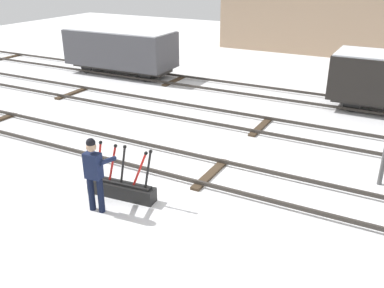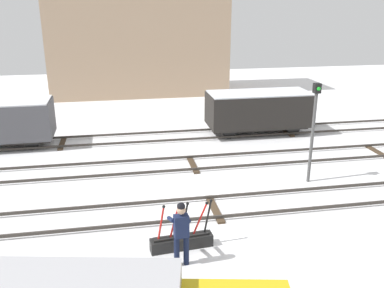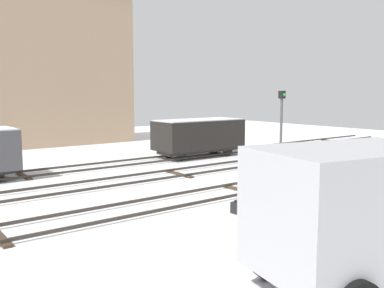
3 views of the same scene
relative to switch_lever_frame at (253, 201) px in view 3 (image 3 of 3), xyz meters
name	(u,v)px [view 3 (image 3 of 3)]	position (x,y,z in m)	size (l,w,h in m)	color
ground_plane	(241,191)	(1.45, 2.07, -0.25)	(60.00, 60.00, 0.00)	white
track_main_line	(241,188)	(1.45, 2.07, -0.14)	(44.00, 1.94, 0.18)	#38332D
track_siding_near	(179,173)	(1.45, 6.19, -0.14)	(44.00, 1.94, 0.18)	#38332D
track_siding_far	(137,162)	(1.45, 10.13, -0.14)	(44.00, 1.94, 0.18)	#38332D
switch_lever_frame	(253,201)	(0.00, 0.00, 0.00)	(1.83, 0.53, 1.44)	black
rail_worker	(268,182)	(-0.14, -0.76, 0.80)	(0.58, 0.74, 1.85)	#111831
delivery_truck	(381,206)	(-1.99, -5.42, 1.34)	(5.74, 3.24, 2.81)	gold
signal_post	(281,123)	(5.61, 3.72, 2.13)	(0.24, 0.32, 3.89)	#4C4C4C
apartment_building	(38,67)	(0.21, 22.13, 5.36)	(13.19, 5.37, 11.22)	tan
freight_car_far_end	(199,135)	(5.72, 10.13, 1.04)	(5.40, 2.29, 2.23)	#2D2B28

